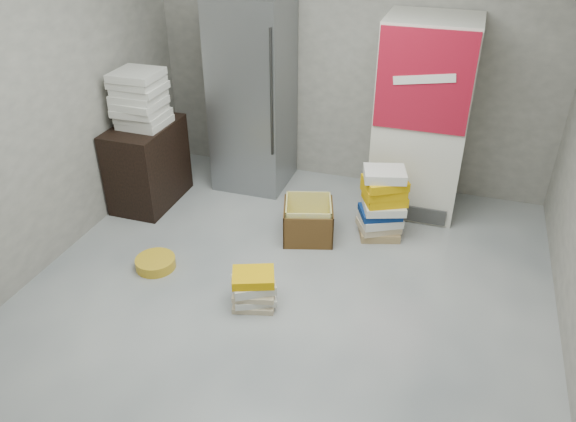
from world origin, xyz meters
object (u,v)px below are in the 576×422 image
(steel_fridge, at_px, (253,94))
(phonebook_stack_main, at_px, (382,204))
(cardboard_box, at_px, (308,222))
(coke_cooler, at_px, (422,118))
(wood_shelf, at_px, (148,164))

(steel_fridge, relative_size, phonebook_stack_main, 2.83)
(steel_fridge, xyz_separation_m, cardboard_box, (0.84, -0.88, -0.81))
(steel_fridge, bearing_deg, coke_cooler, -0.18)
(steel_fridge, relative_size, wood_shelf, 2.37)
(coke_cooler, xyz_separation_m, cardboard_box, (-0.81, -0.87, -0.76))
(wood_shelf, bearing_deg, cardboard_box, -5.06)
(coke_cooler, relative_size, phonebook_stack_main, 2.68)
(wood_shelf, distance_m, phonebook_stack_main, 2.28)
(cardboard_box, bearing_deg, phonebook_stack_main, 1.59)
(steel_fridge, bearing_deg, cardboard_box, -46.36)
(phonebook_stack_main, distance_m, cardboard_box, 0.67)
(wood_shelf, height_order, phonebook_stack_main, wood_shelf)
(coke_cooler, bearing_deg, cardboard_box, -132.99)
(cardboard_box, bearing_deg, steel_fridge, 117.19)
(coke_cooler, xyz_separation_m, phonebook_stack_main, (-0.20, -0.67, -0.57))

